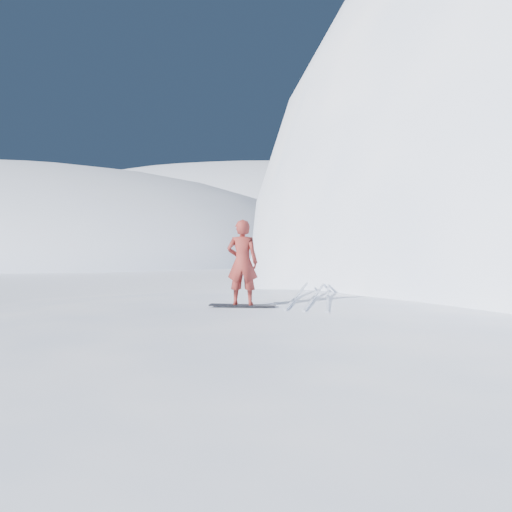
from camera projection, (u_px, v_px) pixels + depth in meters
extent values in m
plane|color=white|center=(267.00, 471.00, 9.86)|extent=(400.00, 400.00, 0.00)
ellipsoid|color=white|center=(352.00, 421.00, 12.39)|extent=(36.00, 28.00, 4.80)
ellipsoid|color=white|center=(241.00, 245.00, 126.69)|extent=(140.00, 90.00, 36.00)
ellipsoid|color=white|center=(262.00, 375.00, 16.17)|extent=(7.00, 6.30, 1.00)
cube|color=black|center=(242.00, 305.00, 13.11)|extent=(1.56, 0.55, 0.03)
imported|color=maroon|center=(242.00, 262.00, 13.06)|extent=(0.79, 0.59, 1.96)
cube|color=silver|center=(298.00, 293.00, 15.35)|extent=(0.96, 5.94, 0.04)
cube|color=silver|center=(316.00, 294.00, 15.19)|extent=(0.83, 5.96, 0.04)
cube|color=silver|center=(328.00, 295.00, 15.09)|extent=(1.18, 5.91, 0.04)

